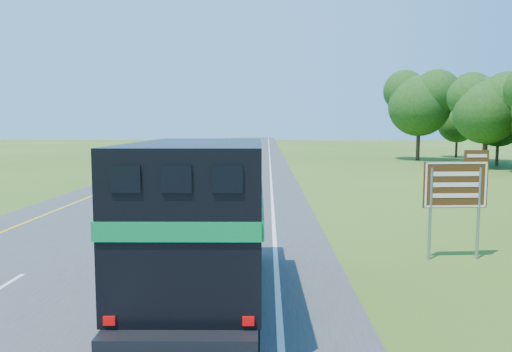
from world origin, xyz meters
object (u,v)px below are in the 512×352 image
object	(u,v)px
horse_truck	(204,216)
exit_sign	(457,189)
white_suv	(145,174)
far_car	(228,140)

from	to	relation	value
horse_truck	exit_sign	size ratio (longest dim) A/B	2.51
white_suv	far_car	bearing A→B (deg)	90.53
white_suv	horse_truck	bearing A→B (deg)	-72.68
far_car	exit_sign	xyz separation A→B (m)	(15.47, -101.02, 1.44)
horse_truck	far_car	world-z (taller)	horse_truck
horse_truck	far_car	bearing A→B (deg)	93.28
far_car	exit_sign	distance (m)	102.21
exit_sign	white_suv	bearing A→B (deg)	122.66
white_suv	far_car	world-z (taller)	far_car
horse_truck	far_car	size ratio (longest dim) A/B	1.85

